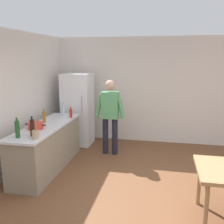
{
  "coord_description": "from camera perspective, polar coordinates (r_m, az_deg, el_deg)",
  "views": [
    {
      "loc": [
        0.23,
        -3.73,
        2.2
      ],
      "look_at": [
        -0.78,
        1.26,
        1.12
      ],
      "focal_mm": 41.58,
      "sensor_mm": 36.0,
      "label": 1
    }
  ],
  "objects": [
    {
      "name": "ground_plane",
      "position": [
        4.34,
        7.23,
        -18.57
      ],
      "size": [
        14.0,
        14.0,
        0.0
      ],
      "primitive_type": "plane",
      "color": "brown"
    },
    {
      "name": "wall_back",
      "position": [
        6.79,
        9.51,
        4.67
      ],
      "size": [
        6.4,
        0.12,
        2.7
      ],
      "primitive_type": "cube",
      "color": "silver",
      "rests_on": "ground_plane"
    },
    {
      "name": "kitchen_counter",
      "position": [
        5.34,
        -14.0,
        -7.44
      ],
      "size": [
        0.64,
        2.2,
        0.9
      ],
      "color": "gray",
      "rests_on": "ground_plane"
    },
    {
      "name": "refrigerator",
      "position": [
        6.62,
        -7.5,
        0.6
      ],
      "size": [
        0.7,
        0.67,
        1.8
      ],
      "color": "white",
      "rests_on": "ground_plane"
    },
    {
      "name": "person",
      "position": [
        5.83,
        -0.43,
        -0.07
      ],
      "size": [
        0.7,
        0.22,
        1.7
      ],
      "color": "#1E1E2D",
      "rests_on": "ground_plane"
    },
    {
      "name": "cooking_pot",
      "position": [
        4.97,
        -16.45,
        -2.91
      ],
      "size": [
        0.4,
        0.28,
        0.12
      ],
      "color": "red",
      "rests_on": "kitchen_counter"
    },
    {
      "name": "utensil_jar",
      "position": [
        4.38,
        -16.47,
        -4.69
      ],
      "size": [
        0.11,
        0.11,
        0.32
      ],
      "color": "tan",
      "rests_on": "kitchen_counter"
    },
    {
      "name": "bottle_wine_dark",
      "position": [
        4.52,
        -17.11,
        -3.3
      ],
      "size": [
        0.08,
        0.08,
        0.34
      ],
      "color": "black",
      "rests_on": "kitchen_counter"
    },
    {
      "name": "bottle_water_clear",
      "position": [
        5.97,
        -10.64,
        0.48
      ],
      "size": [
        0.07,
        0.07,
        0.3
      ],
      "color": "silver",
      "rests_on": "kitchen_counter"
    },
    {
      "name": "bottle_sauce_red",
      "position": [
        5.73,
        -9.04,
        -0.26
      ],
      "size": [
        0.06,
        0.06,
        0.24
      ],
      "color": "#B22319",
      "rests_on": "kitchen_counter"
    },
    {
      "name": "bottle_wine_green",
      "position": [
        4.51,
        -20.09,
        -3.55
      ],
      "size": [
        0.08,
        0.08,
        0.34
      ],
      "color": "#1E5123",
      "rests_on": "kitchen_counter"
    },
    {
      "name": "bottle_oil_amber",
      "position": [
        5.39,
        -14.69,
        -1.06
      ],
      "size": [
        0.06,
        0.06,
        0.28
      ],
      "color": "#996619",
      "rests_on": "kitchen_counter"
    }
  ]
}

